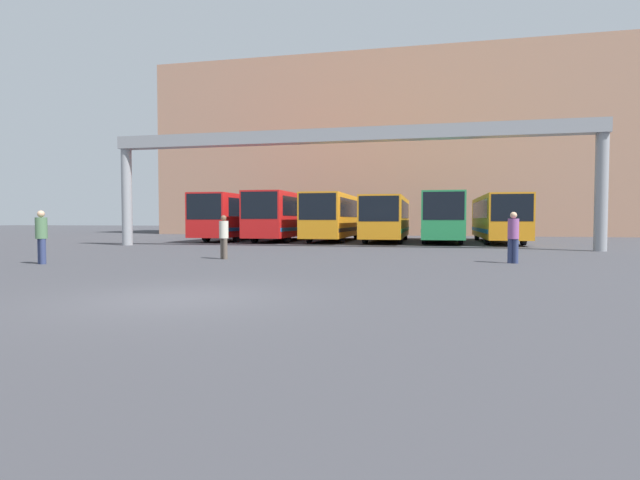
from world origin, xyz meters
The scene contains 12 objects.
ground_plane centered at (0.00, 0.00, 0.00)m, with size 200.00×200.00×0.00m, color #38383D.
building_backdrop centered at (0.00, 44.33, 8.72)m, with size 45.81×12.00×17.45m.
overhead_gantry centered at (0.00, 17.54, 5.31)m, with size 26.16×0.80×6.36m.
bus_slot_0 centered at (-9.15, 26.33, 1.87)m, with size 2.59×12.26×3.25m.
bus_slot_1 centered at (-5.49, 25.36, 1.92)m, with size 2.59×10.32×3.34m.
bus_slot_2 centered at (-1.83, 25.78, 1.85)m, with size 2.51×11.16×3.20m.
bus_slot_3 centered at (1.83, 25.90, 1.73)m, with size 2.56×11.40×3.00m.
bus_slot_4 centered at (5.49, 25.86, 1.84)m, with size 2.51×11.33×3.20m.
bus_slot_5 centered at (9.15, 25.99, 1.75)m, with size 2.44×11.58×3.03m.
pedestrian_mid_left centered at (7.60, 9.63, 0.95)m, with size 0.37×0.37×1.80m.
pedestrian_near_right centered at (-8.28, 5.81, 0.98)m, with size 0.38×0.38×1.84m.
pedestrian_mid_right centered at (-3.02, 9.15, 0.90)m, with size 0.35×0.35×1.70m.
Camera 1 is at (4.77, -8.82, 1.54)m, focal length 28.00 mm.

